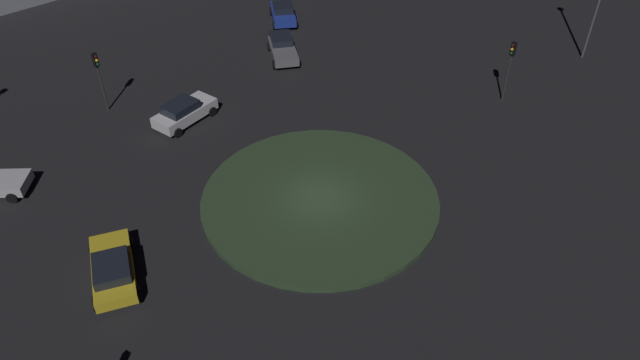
% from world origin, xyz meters
% --- Properties ---
extents(ground_plane, '(118.36, 118.36, 0.00)m').
position_xyz_m(ground_plane, '(0.00, 0.00, 0.00)').
color(ground_plane, black).
extents(roundabout_island, '(12.86, 12.86, 0.29)m').
position_xyz_m(roundabout_island, '(0.00, 0.00, 0.14)').
color(roundabout_island, '#2D4228').
rests_on(roundabout_island, ground_plane).
extents(car_grey, '(2.38, 4.33, 1.39)m').
position_xyz_m(car_grey, '(1.33, -16.89, 0.74)').
color(car_grey, slate).
rests_on(car_grey, ground_plane).
extents(car_white, '(4.08, 4.30, 1.53)m').
position_xyz_m(car_white, '(7.95, -8.47, 0.79)').
color(car_white, white).
rests_on(car_white, ground_plane).
extents(car_blue, '(2.24, 4.20, 1.57)m').
position_xyz_m(car_blue, '(1.04, -23.21, 0.80)').
color(car_blue, '#1E38A5').
rests_on(car_blue, ground_plane).
extents(car_yellow, '(2.95, 4.76, 1.39)m').
position_xyz_m(car_yellow, '(10.05, 4.72, 0.74)').
color(car_yellow, gold).
rests_on(car_yellow, ground_plane).
extents(traffic_light_southwest, '(0.39, 0.37, 4.29)m').
position_xyz_m(traffic_light_southwest, '(-13.22, -9.24, 3.05)').
color(traffic_light_southwest, '#2D2D2D').
rests_on(traffic_light_southwest, ground_plane).
extents(traffic_light_southeast, '(0.39, 0.38, 4.12)m').
position_xyz_m(traffic_light_southeast, '(13.18, -10.42, 2.93)').
color(traffic_light_southeast, '#2D2D2D').
rests_on(traffic_light_southeast, ground_plane).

